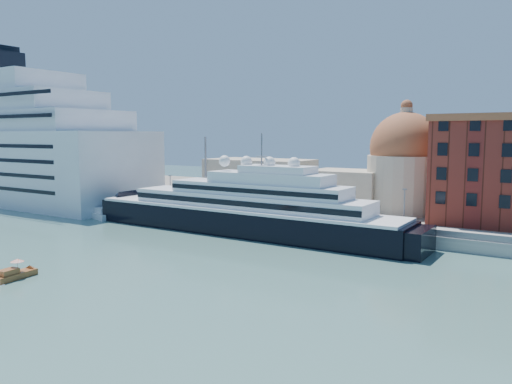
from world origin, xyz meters
The scene contains 9 objects.
ground centered at (0.00, 0.00, 0.00)m, with size 400.00×400.00×0.00m, color #355D5C.
quay centered at (0.00, 34.00, 1.25)m, with size 180.00×10.00×2.50m, color gray.
land centered at (0.00, 75.00, 1.00)m, with size 260.00×72.00×2.00m, color slate.
quay_fence centered at (0.00, 29.50, 3.10)m, with size 180.00×0.10×1.20m, color slate.
superyacht centered at (-5.24, 23.00, 4.30)m, with size 83.29×11.55×24.89m.
service_barge centered at (-44.28, 20.08, 0.83)m, with size 13.56×7.59×2.90m.
water_taxi centered at (-10.59, -23.59, 0.72)m, with size 2.87×6.57×3.02m.
church centered at (6.39, 57.72, 10.91)m, with size 66.00×18.00×25.50m.
lamp_posts centered at (-12.67, 32.27, 9.84)m, with size 120.80×2.40×18.00m.
Camera 1 is at (57.39, -63.89, 20.78)m, focal length 35.00 mm.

